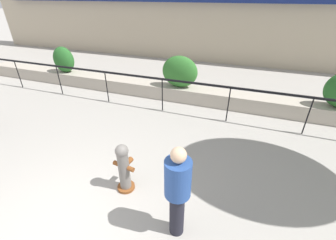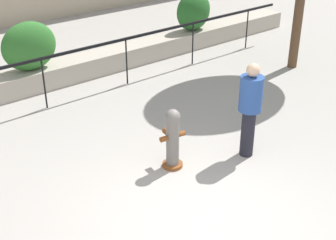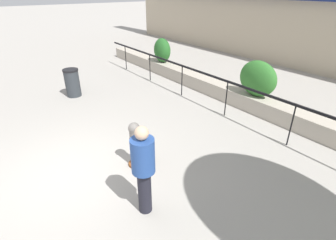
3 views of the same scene
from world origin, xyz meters
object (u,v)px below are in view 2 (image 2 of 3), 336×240
hedge_bush_1 (29,46)px  pedestrian (250,105)px  hedge_bush_2 (194,11)px  fire_hydrant (172,138)px

hedge_bush_1 → pedestrian: pedestrian is taller
hedge_bush_1 → hedge_bush_2: bearing=0.0°
fire_hydrant → hedge_bush_1: bearing=94.0°
hedge_bush_1 → fire_hydrant: 4.67m
hedge_bush_2 → pedestrian: 6.25m
hedge_bush_2 → pedestrian: (-3.48, -5.19, -0.07)m
hedge_bush_2 → fire_hydrant: 6.65m
pedestrian → hedge_bush_2: bearing=56.1°
hedge_bush_2 → fire_hydrant: hedge_bush_2 is taller
fire_hydrant → pedestrian: (1.27, -0.55, 0.44)m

